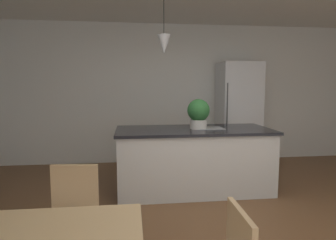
{
  "coord_description": "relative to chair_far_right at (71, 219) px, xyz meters",
  "views": [
    {
      "loc": [
        -0.92,
        -2.58,
        1.5
      ],
      "look_at": [
        -0.56,
        0.35,
        1.16
      ],
      "focal_mm": 31.45,
      "sensor_mm": 36.0,
      "label": 1
    }
  ],
  "objects": [
    {
      "name": "refrigerator",
      "position": [
        2.52,
        3.17,
        0.5
      ],
      "size": [
        0.75,
        0.67,
        1.95
      ],
      "color": "silver",
      "rests_on": "ground_plane"
    },
    {
      "name": "potted_plant_on_island",
      "position": [
        1.42,
        1.79,
        0.65
      ],
      "size": [
        0.32,
        0.32,
        0.42
      ],
      "color": "beige",
      "rests_on": "kitchen_island"
    },
    {
      "name": "chair_far_right",
      "position": [
        0.0,
        0.0,
        0.0
      ],
      "size": [
        0.44,
        0.44,
        0.87
      ],
      "color": "tan",
      "rests_on": "ground_plane"
    },
    {
      "name": "kitchen_island",
      "position": [
        1.36,
        1.79,
        -0.01
      ],
      "size": [
        2.19,
        0.97,
        0.91
      ],
      "color": "silver",
      "rests_on": "ground_plane"
    },
    {
      "name": "wall_back_kitchen",
      "position": [
        1.41,
        3.57,
        0.88
      ],
      "size": [
        10.0,
        0.12,
        2.7
      ],
      "primitive_type": "cube",
      "color": "white",
      "rests_on": "ground_plane"
    },
    {
      "name": "pendant_over_island_main",
      "position": [
        0.93,
        1.79,
        1.6
      ],
      "size": [
        0.18,
        0.18,
        0.76
      ],
      "color": "black"
    }
  ]
}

